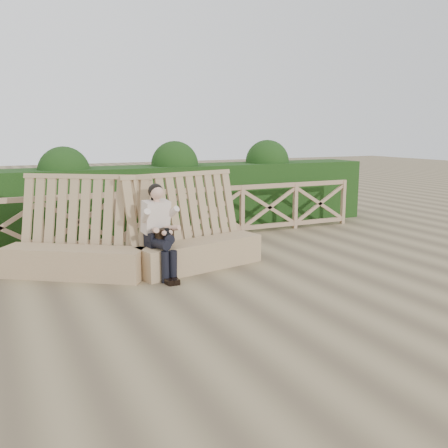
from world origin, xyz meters
name	(u,v)px	position (x,y,z in m)	size (l,w,h in m)	color
ground	(224,290)	(0.00, 0.00, 0.00)	(60.00, 60.00, 0.00)	brown
bench	(138,247)	(-0.84, 1.49, 0.41)	(4.24, 1.93, 1.61)	#967E56
woman	(159,227)	(-0.61, 1.08, 0.80)	(0.45, 0.91, 1.48)	black
guardrail	(150,216)	(0.00, 3.50, 0.55)	(10.10, 0.09, 1.10)	#927055
hedge	(134,200)	(0.00, 4.70, 0.75)	(12.00, 1.20, 1.50)	black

